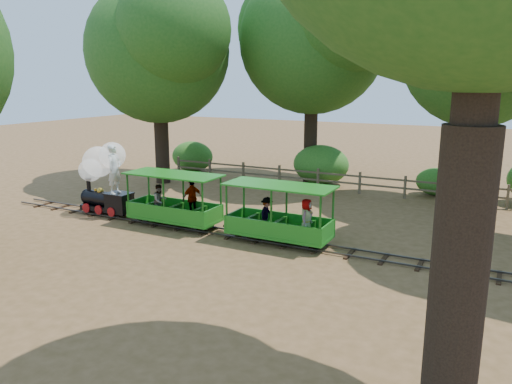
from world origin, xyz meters
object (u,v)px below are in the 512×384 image
at_px(carriage_rear, 281,220).
at_px(fence, 338,179).
at_px(locomotive, 103,173).
at_px(carriage_front, 175,205).

bearing_deg(carriage_rear, fence, 95.34).
height_order(carriage_rear, fence, carriage_rear).
height_order(locomotive, carriage_front, locomotive).
distance_m(locomotive, fence, 10.43).
xyz_separation_m(carriage_front, carriage_rear, (4.08, -0.03, -0.02)).
relative_size(carriage_front, fence, 0.19).
bearing_deg(fence, carriage_front, -112.68).
bearing_deg(locomotive, carriage_front, -0.60).
bearing_deg(fence, locomotive, -130.02).
bearing_deg(carriage_rear, carriage_front, 179.61).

